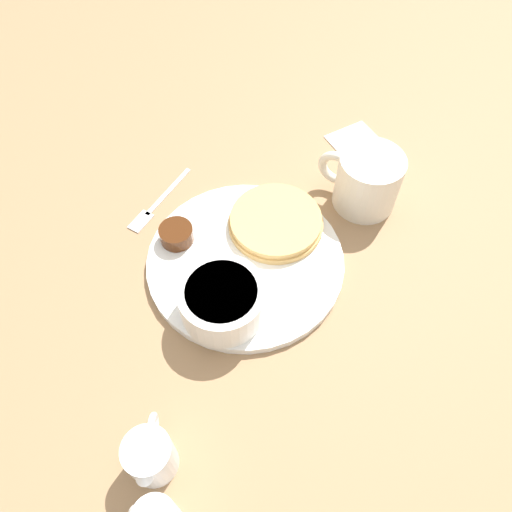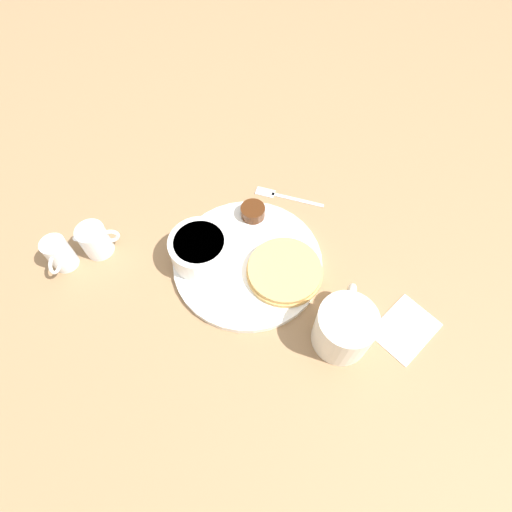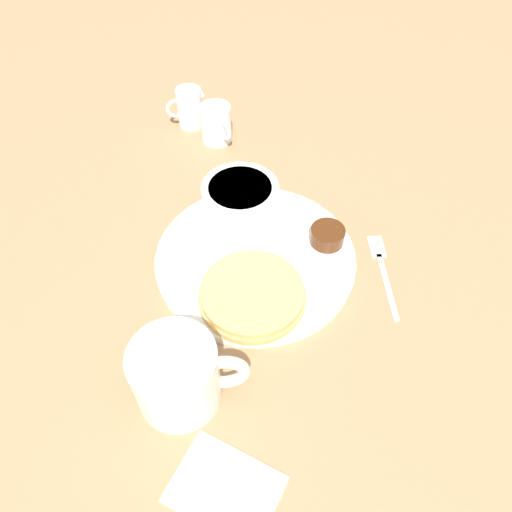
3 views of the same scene
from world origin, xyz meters
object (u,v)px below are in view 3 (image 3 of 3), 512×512
plate (256,258)px  creamer_pitcher_far (189,107)px  coffee_mug (179,376)px  fork (382,265)px  creamer_pitcher_near (216,123)px  bowl (240,199)px

plate → creamer_pitcher_far: 0.33m
coffee_mug → fork: coffee_mug is taller
plate → creamer_pitcher_far: (0.29, -0.15, 0.03)m
coffee_mug → creamer_pitcher_far: (0.36, -0.34, -0.01)m
coffee_mug → creamer_pitcher_near: bearing=-49.1°
coffee_mug → creamer_pitcher_near: size_ratio=1.41×
coffee_mug → creamer_pitcher_near: coffee_mug is taller
plate → creamer_pitcher_near: (0.23, -0.15, 0.03)m
bowl → fork: bowl is taller
plate → fork: bearing=-140.2°
plate → coffee_mug: size_ratio=2.50×
bowl → fork: size_ratio=0.97×
bowl → fork: 0.21m
fork → creamer_pitcher_near: bearing=-6.9°
creamer_pitcher_near → fork: (-0.36, 0.04, -0.03)m
fork → plate: bearing=39.8°
creamer_pitcher_near → creamer_pitcher_far: bearing=1.3°
creamer_pitcher_near → fork: creamer_pitcher_near is taller
plate → fork: plate is taller
creamer_pitcher_far → fork: 0.42m
plate → creamer_pitcher_near: 0.27m
bowl → creamer_pitcher_near: (0.16, -0.11, -0.01)m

